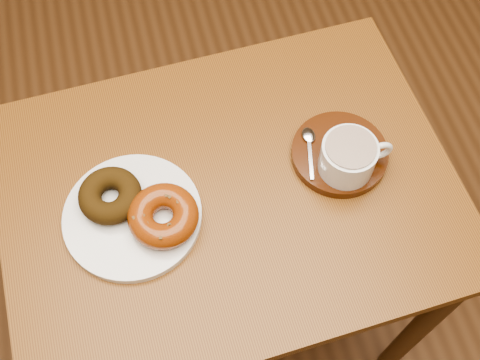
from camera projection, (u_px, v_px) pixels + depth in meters
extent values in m
cube|color=brown|center=(229.00, 192.00, 1.03)|extent=(0.79, 0.61, 0.03)
cylinder|color=#472B14|center=(420.00, 327.00, 1.28)|extent=(0.04, 0.04, 0.69)
cylinder|color=#472B14|center=(60.00, 210.00, 1.41)|extent=(0.04, 0.04, 0.69)
cylinder|color=#472B14|center=(335.00, 138.00, 1.50)|extent=(0.04, 0.04, 0.69)
cylinder|color=silver|center=(133.00, 216.00, 0.98)|extent=(0.28, 0.28, 0.01)
torus|color=#34210A|center=(110.00, 195.00, 0.97)|extent=(0.12, 0.12, 0.04)
torus|color=#7E350D|center=(163.00, 216.00, 0.95)|extent=(0.14, 0.14, 0.04)
cube|color=#51381B|center=(185.00, 206.00, 0.94)|extent=(0.01, 0.00, 0.00)
cube|color=#51381B|center=(181.00, 199.00, 0.94)|extent=(0.01, 0.01, 0.00)
cube|color=#51381B|center=(176.00, 194.00, 0.95)|extent=(0.01, 0.01, 0.00)
cube|color=#51381B|center=(168.00, 191.00, 0.95)|extent=(0.01, 0.01, 0.00)
cube|color=#51381B|center=(160.00, 191.00, 0.95)|extent=(0.01, 0.01, 0.00)
cube|color=#51381B|center=(152.00, 193.00, 0.95)|extent=(0.01, 0.01, 0.00)
cube|color=#51381B|center=(145.00, 198.00, 0.95)|extent=(0.01, 0.01, 0.00)
cube|color=#51381B|center=(140.00, 205.00, 0.94)|extent=(0.01, 0.01, 0.00)
cube|color=#51381B|center=(139.00, 212.00, 0.93)|extent=(0.01, 0.01, 0.00)
cube|color=#51381B|center=(140.00, 220.00, 0.93)|extent=(0.01, 0.01, 0.00)
cube|color=#51381B|center=(145.00, 226.00, 0.92)|extent=(0.01, 0.01, 0.00)
cube|color=#51381B|center=(151.00, 230.00, 0.92)|extent=(0.01, 0.01, 0.00)
cube|color=#51381B|center=(160.00, 232.00, 0.92)|extent=(0.01, 0.01, 0.00)
cube|color=#51381B|center=(168.00, 231.00, 0.92)|extent=(0.01, 0.01, 0.00)
cube|color=#51381B|center=(176.00, 227.00, 0.92)|extent=(0.01, 0.01, 0.00)
cube|color=#51381B|center=(182.00, 221.00, 0.93)|extent=(0.01, 0.01, 0.00)
cube|color=#51381B|center=(185.00, 213.00, 0.93)|extent=(0.01, 0.01, 0.00)
cylinder|color=#381707|center=(339.00, 154.00, 1.04)|extent=(0.18, 0.18, 0.02)
cylinder|color=silver|center=(348.00, 157.00, 0.99)|extent=(0.09, 0.09, 0.06)
cylinder|color=#4E2B1A|center=(351.00, 147.00, 0.96)|extent=(0.08, 0.08, 0.00)
torus|color=silver|center=(380.00, 151.00, 0.99)|extent=(0.04, 0.01, 0.04)
ellipsoid|color=silver|center=(308.00, 135.00, 1.04)|extent=(0.02, 0.03, 0.01)
cube|color=silver|center=(310.00, 158.00, 1.02)|extent=(0.03, 0.08, 0.00)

